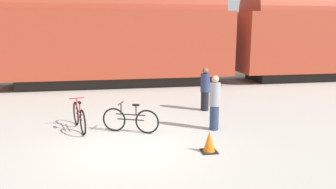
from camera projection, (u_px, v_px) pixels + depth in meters
ground_plane at (129, 148)px, 8.64m from camera, size 80.00×80.00×0.00m
freight_train at (117, 32)px, 17.19m from camera, size 37.62×3.14×5.38m
rail_near at (119, 87)px, 17.08m from camera, size 49.62×0.07×0.01m
rail_far at (118, 83)px, 18.46m from camera, size 49.62×0.07×0.01m
bicycle_black at (130, 120)px, 9.80m from camera, size 1.66×0.71×0.91m
bicycle_maroon at (79, 117)px, 10.06m from camera, size 0.58×1.80×0.95m
person_in_navy at (205, 89)px, 12.29m from camera, size 0.35×0.35×1.62m
person_in_grey at (215, 103)px, 9.97m from camera, size 0.33×0.33×1.69m
traffic_cone at (209, 142)px, 8.30m from camera, size 0.40×0.40×0.55m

